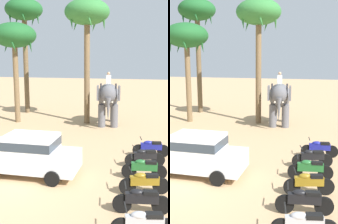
# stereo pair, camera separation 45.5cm
# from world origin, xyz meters

# --- Properties ---
(ground_plane) EXTENTS (120.00, 120.00, 0.00)m
(ground_plane) POSITION_xyz_m (0.00, 0.00, 0.00)
(ground_plane) COLOR tan
(car_sedan_foreground) EXTENTS (4.15, 1.98, 1.70)m
(car_sedan_foreground) POSITION_xyz_m (0.39, 0.52, 0.93)
(car_sedan_foreground) COLOR white
(car_sedan_foreground) RESTS_ON ground
(elephant_with_mahout) EXTENTS (2.14, 3.99, 3.88)m
(elephant_with_mahout) POSITION_xyz_m (1.99, 10.32, 1.99)
(elephant_with_mahout) COLOR slate
(elephant_with_mahout) RESTS_ON ground
(motorcycle_nearest_camera) EXTENTS (1.78, 0.64, 0.94)m
(motorcycle_nearest_camera) POSITION_xyz_m (5.15, -2.72, 0.46)
(motorcycle_nearest_camera) COLOR black
(motorcycle_nearest_camera) RESTS_ON ground
(motorcycle_second_in_row) EXTENTS (1.79, 0.56, 0.94)m
(motorcycle_second_in_row) POSITION_xyz_m (5.01, -1.42, 0.46)
(motorcycle_second_in_row) COLOR black
(motorcycle_second_in_row) RESTS_ON ground
(motorcycle_mid_row) EXTENTS (1.76, 0.71, 0.94)m
(motorcycle_mid_row) POSITION_xyz_m (5.04, -0.10, 0.46)
(motorcycle_mid_row) COLOR black
(motorcycle_mid_row) RESTS_ON ground
(motorcycle_fourth_in_row) EXTENTS (1.79, 0.55, 0.94)m
(motorcycle_fourth_in_row) POSITION_xyz_m (4.97, 1.26, 0.46)
(motorcycle_fourth_in_row) COLOR black
(motorcycle_fourth_in_row) RESTS_ON ground
(motorcycle_far_in_row) EXTENTS (1.75, 0.72, 0.94)m
(motorcycle_far_in_row) POSITION_xyz_m (4.95, 2.60, 0.46)
(motorcycle_far_in_row) COLOR black
(motorcycle_far_in_row) RESTS_ON ground
(motorcycle_end_of_row) EXTENTS (1.79, 0.56, 0.94)m
(motorcycle_end_of_row) POSITION_xyz_m (5.18, 4.04, 0.46)
(motorcycle_end_of_row) COLOR black
(motorcycle_end_of_row) RESTS_ON ground
(palm_tree_behind_elephant) EXTENTS (3.20, 3.20, 8.91)m
(palm_tree_behind_elephant) POSITION_xyz_m (0.34, 10.59, 7.72)
(palm_tree_behind_elephant) COLOR brown
(palm_tree_behind_elephant) RESTS_ON ground
(palm_tree_near_hut) EXTENTS (3.20, 3.20, 9.80)m
(palm_tree_near_hut) POSITION_xyz_m (-5.90, 13.52, 8.54)
(palm_tree_near_hut) COLOR brown
(palm_tree_near_hut) RESTS_ON ground
(palm_tree_left_of_road) EXTENTS (3.20, 3.20, 7.35)m
(palm_tree_left_of_road) POSITION_xyz_m (-4.88, 9.65, 6.27)
(palm_tree_left_of_road) COLOR brown
(palm_tree_left_of_road) RESTS_ON ground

